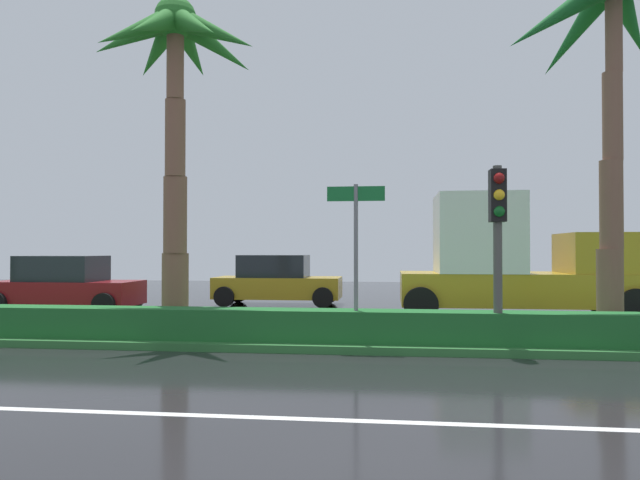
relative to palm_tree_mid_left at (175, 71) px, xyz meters
The scene contains 11 objects.
ground_plane 7.42m from the palm_tree_mid_left, 17.66° to the left, with size 90.00×42.00×0.10m, color black.
near_lane_divider_stripe 9.17m from the palm_tree_mid_left, 52.28° to the right, with size 81.00×0.14×0.01m, color white.
median_strip 7.20m from the palm_tree_mid_left, ahead, with size 85.50×4.00×0.15m, color #2D6B33.
median_hedge 6.96m from the palm_tree_mid_left, 13.17° to the right, with size 76.50×0.70×0.60m.
palm_tree_mid_left is the anchor object (origin of this frame).
palm_tree_centre_left 9.14m from the palm_tree_mid_left, ahead, with size 4.74×4.58×7.62m.
traffic_signal_median_right 7.50m from the palm_tree_mid_left, 10.40° to the right, with size 0.28×0.43×3.29m.
street_name_sign 5.56m from the palm_tree_mid_left, 15.07° to the right, with size 1.10×0.08×3.00m.
car_in_traffic_leading 8.39m from the palm_tree_mid_left, 139.05° to the left, with size 4.30×2.02×1.72m.
car_in_traffic_second 9.13m from the palm_tree_mid_left, 84.17° to the left, with size 4.30×2.02×1.72m.
box_truck_lead 10.24m from the palm_tree_mid_left, 29.89° to the left, with size 6.40×2.64×3.46m.
Camera 1 is at (0.26, -4.48, 1.91)m, focal length 32.59 mm.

